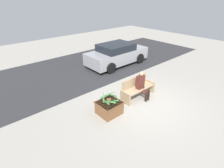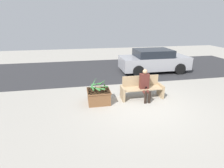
{
  "view_description": "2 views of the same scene",
  "coord_description": "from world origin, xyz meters",
  "views": [
    {
      "loc": [
        -5.4,
        -3.92,
        4.36
      ],
      "look_at": [
        -1.08,
        1.0,
        0.95
      ],
      "focal_mm": 28.0,
      "sensor_mm": 36.0,
      "label": 1
    },
    {
      "loc": [
        -2.35,
        -5.89,
        3.14
      ],
      "look_at": [
        -1.06,
        0.84,
        0.63
      ],
      "focal_mm": 28.0,
      "sensor_mm": 36.0,
      "label": 2
    }
  ],
  "objects": [
    {
      "name": "person_seated",
      "position": [
        0.24,
        0.45,
        0.69
      ],
      "size": [
        0.37,
        0.63,
        1.29
      ],
      "color": "#51231E",
      "rests_on": "ground_plane"
    },
    {
      "name": "parked_car",
      "position": [
        2.34,
        4.39,
        0.72
      ],
      "size": [
        4.3,
        1.98,
        1.43
      ],
      "color": "#99999E",
      "rests_on": "ground_plane"
    },
    {
      "name": "ground_plane",
      "position": [
        0.0,
        0.0,
        0.0
      ],
      "size": [
        30.0,
        30.0,
        0.0
      ],
      "primitive_type": "plane",
      "color": "#9E998E"
    },
    {
      "name": "bench",
      "position": [
        0.19,
        0.65,
        0.43
      ],
      "size": [
        1.79,
        0.57,
        0.93
      ],
      "color": "tan",
      "rests_on": "ground_plane"
    },
    {
      "name": "potted_plant",
      "position": [
        -1.67,
        0.48,
        0.73
      ],
      "size": [
        0.76,
        0.72,
        0.47
      ],
      "color": "brown",
      "rests_on": "planter_box"
    },
    {
      "name": "road_surface",
      "position": [
        0.0,
        5.45,
        0.0
      ],
      "size": [
        20.0,
        6.0,
        0.01
      ],
      "primitive_type": "cube",
      "color": "#2D2D30",
      "rests_on": "ground_plane"
    },
    {
      "name": "planter_box",
      "position": [
        -1.67,
        0.5,
        0.29
      ],
      "size": [
        0.91,
        0.85,
        0.53
      ],
      "color": "brown",
      "rests_on": "ground_plane"
    }
  ]
}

